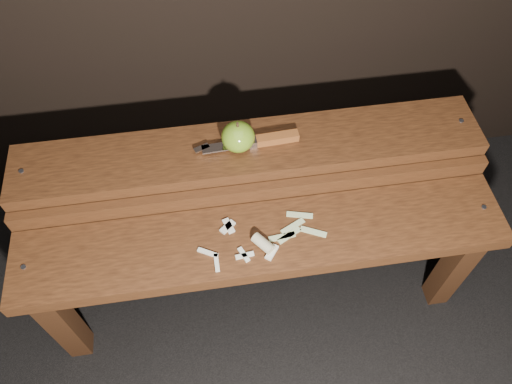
{
  "coord_description": "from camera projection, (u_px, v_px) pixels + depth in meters",
  "views": [
    {
      "loc": [
        -0.1,
        -0.64,
        1.46
      ],
      "look_at": [
        0.0,
        0.06,
        0.45
      ],
      "focal_mm": 35.0,
      "sensor_mm": 36.0,
      "label": 1
    }
  ],
  "objects": [
    {
      "name": "apple_scraps",
      "position": [
        262.0,
        241.0,
        1.18
      ],
      "size": [
        0.31,
        0.14,
        0.03
      ],
      "color": "beige",
      "rests_on": "bench_front_tier"
    },
    {
      "name": "apple",
      "position": [
        238.0,
        137.0,
        1.22
      ],
      "size": [
        0.08,
        0.08,
        0.09
      ],
      "color": "olive",
      "rests_on": "bench_rear_tier"
    },
    {
      "name": "ground",
      "position": [
        259.0,
        289.0,
        1.57
      ],
      "size": [
        60.0,
        60.0,
        0.0
      ],
      "primitive_type": "plane",
      "color": "black"
    },
    {
      "name": "bench_rear_tier",
      "position": [
        250.0,
        167.0,
        1.33
      ],
      "size": [
        1.2,
        0.21,
        0.5
      ],
      "color": "#331B0C",
      "rests_on": "ground"
    },
    {
      "name": "bench_front_tier",
      "position": [
        263.0,
        253.0,
        1.25
      ],
      "size": [
        1.2,
        0.2,
        0.42
      ],
      "color": "#331B0C",
      "rests_on": "ground"
    },
    {
      "name": "knife",
      "position": [
        264.0,
        140.0,
        1.25
      ],
      "size": [
        0.27,
        0.04,
        0.02
      ],
      "color": "brown",
      "rests_on": "bench_rear_tier"
    }
  ]
}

